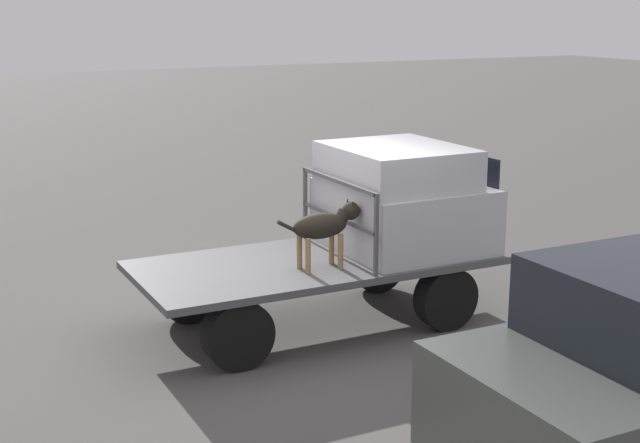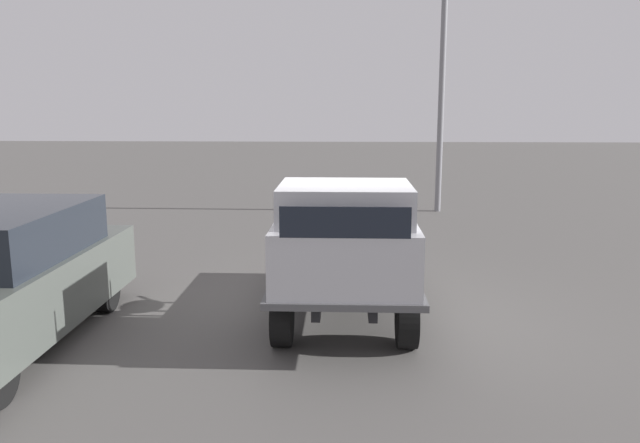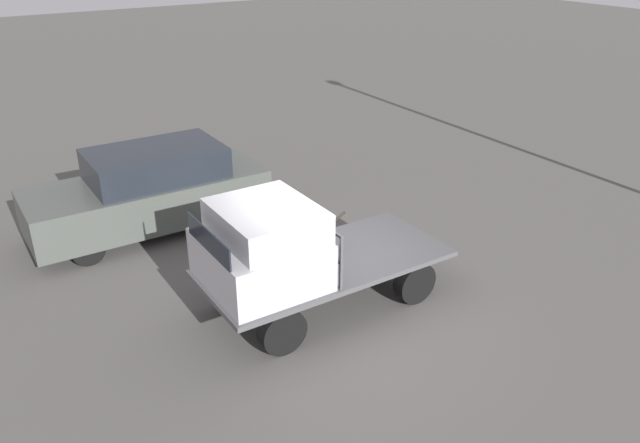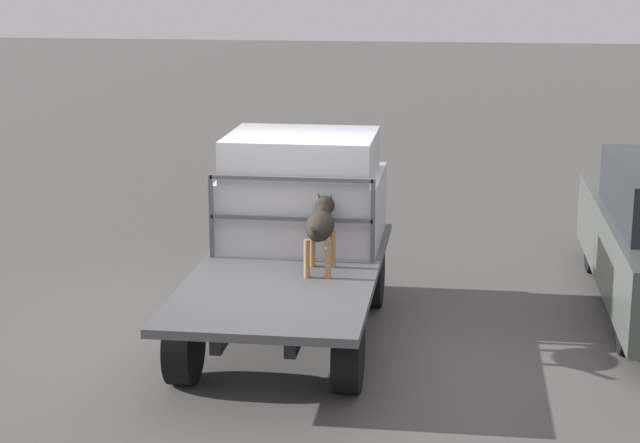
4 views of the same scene
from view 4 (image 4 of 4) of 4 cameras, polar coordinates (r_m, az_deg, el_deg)
The scene contains 5 objects.
ground_plane at distance 10.90m, azimuth -1.74°, elevation -6.33°, with size 80.00×80.00×0.00m, color #514F4C.
flatbed_truck at distance 10.71m, azimuth -1.76°, elevation -3.51°, with size 3.95×1.82×0.77m.
truck_cab at distance 11.57m, azimuth -0.90°, elevation 1.72°, with size 1.58×1.70×1.18m.
truck_headboard at distance 10.78m, azimuth -1.55°, elevation 0.85°, with size 0.04×1.70×0.86m.
dog at distance 10.43m, azimuth 0.05°, elevation -0.18°, with size 1.00×0.27×0.72m.
Camera 4 is at (-10.09, -1.68, 3.76)m, focal length 60.00 mm.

